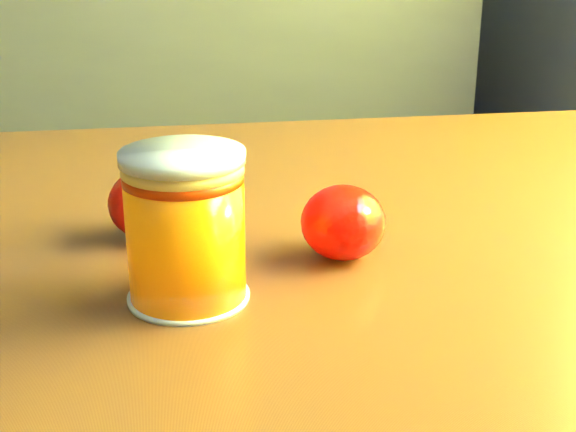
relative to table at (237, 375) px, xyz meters
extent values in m
cube|color=brown|center=(0.00, 0.00, 0.08)|extent=(1.10, 0.78, 0.04)
cylinder|color=#502614|center=(0.48, 0.30, -0.32)|extent=(0.05, 0.05, 0.77)
cylinder|color=orange|center=(-0.04, -0.07, 0.15)|extent=(0.07, 0.07, 0.08)
cylinder|color=#F6CC64|center=(-0.04, -0.07, 0.19)|extent=(0.07, 0.07, 0.01)
cylinder|color=silver|center=(-0.04, -0.07, 0.20)|extent=(0.08, 0.08, 0.00)
ellipsoid|color=#FC1305|center=(0.07, -0.02, 0.13)|extent=(0.08, 0.08, 0.05)
ellipsoid|color=#FC1305|center=(-0.06, 0.04, 0.13)|extent=(0.07, 0.07, 0.05)
camera|label=1|loc=(-0.06, -0.53, 0.33)|focal=50.00mm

